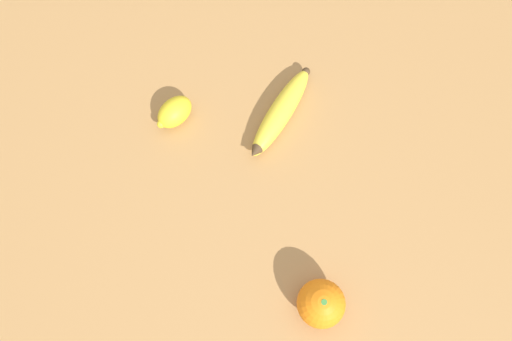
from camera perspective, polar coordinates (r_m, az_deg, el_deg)
name	(u,v)px	position (r m, az deg, el deg)	size (l,w,h in m)	color
ground_plane	(270,196)	(0.92, 1.60, -2.93)	(3.00, 3.00, 0.00)	#A87A47
banana	(280,113)	(0.95, 2.79, 6.62)	(0.13, 0.21, 0.04)	yellow
orange	(321,304)	(0.85, 7.45, -14.84)	(0.08, 0.08, 0.08)	orange
lemon	(174,112)	(0.96, -9.31, 6.60)	(0.09, 0.09, 0.05)	yellow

